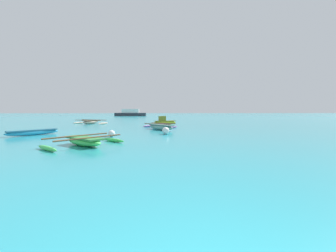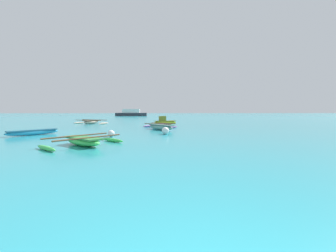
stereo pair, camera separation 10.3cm
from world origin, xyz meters
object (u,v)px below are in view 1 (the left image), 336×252
at_px(mooring_buoy_1, 112,134).
at_px(moored_boat_0, 91,122).
at_px(mooring_buoy_0, 166,131).
at_px(moored_boat_5, 164,122).
at_px(moored_boat_1, 84,141).
at_px(moored_boat_2, 160,125).
at_px(moored_boat_4, 33,132).
at_px(distant_ferry, 130,113).
at_px(moored_boat_3, 161,127).

bearing_deg(mooring_buoy_1, moored_boat_0, 111.70).
bearing_deg(mooring_buoy_1, mooring_buoy_0, 23.28).
bearing_deg(moored_boat_5, moored_boat_1, -128.50).
relative_size(moored_boat_2, mooring_buoy_0, 6.82).
distance_m(moored_boat_1, moored_boat_5, 15.83).
bearing_deg(moored_boat_2, mooring_buoy_1, -168.37).
distance_m(moored_boat_2, mooring_buoy_0, 6.34).
bearing_deg(moored_boat_4, moored_boat_1, -91.54).
bearing_deg(moored_boat_5, moored_boat_2, -120.76).
distance_m(moored_boat_5, distant_ferry, 40.73).
relative_size(moored_boat_0, moored_boat_5, 1.60).
bearing_deg(moored_boat_3, moored_boat_5, 141.17).
height_order(moored_boat_4, mooring_buoy_1, mooring_buoy_1).
relative_size(moored_boat_4, distant_ferry, 0.32).
distance_m(moored_boat_1, mooring_buoy_0, 6.49).
relative_size(moored_boat_4, moored_boat_5, 1.04).
distance_m(mooring_buoy_0, distant_ferry, 50.75).
relative_size(moored_boat_0, moored_boat_4, 1.54).
xyz_separation_m(moored_boat_5, mooring_buoy_1, (-3.67, -11.77, -0.14)).
relative_size(moored_boat_3, moored_boat_4, 1.06).
bearing_deg(mooring_buoy_0, moored_boat_4, -178.53).
distance_m(moored_boat_2, mooring_buoy_1, 8.46).
bearing_deg(moored_boat_0, moored_boat_2, -103.01).
height_order(moored_boat_0, moored_boat_4, moored_boat_0).
relative_size(moored_boat_0, mooring_buoy_0, 8.50).
xyz_separation_m(moored_boat_3, mooring_buoy_0, (0.35, -3.50, -0.00)).
height_order(moored_boat_0, moored_boat_2, moored_boat_0).
distance_m(moored_boat_3, distant_ferry, 47.24).
distance_m(moored_boat_0, mooring_buoy_0, 15.58).
distance_m(mooring_buoy_0, mooring_buoy_1, 3.86).
xyz_separation_m(moored_boat_1, mooring_buoy_1, (0.59, 3.48, -0.00)).
xyz_separation_m(moored_boat_1, moored_boat_4, (-5.10, 4.77, -0.01)).
bearing_deg(mooring_buoy_0, moored_boat_1, -129.61).
height_order(moored_boat_0, moored_boat_5, moored_boat_5).
relative_size(moored_boat_2, moored_boat_5, 1.29).
bearing_deg(moored_boat_2, moored_boat_3, -145.25).
xyz_separation_m(moored_boat_4, moored_boat_5, (9.36, 10.48, 0.15)).
height_order(moored_boat_2, moored_boat_5, moored_boat_5).
bearing_deg(moored_boat_3, moored_boat_2, 146.59).
height_order(moored_boat_2, moored_boat_3, moored_boat_3).
bearing_deg(moored_boat_2, distant_ferry, 44.49).
xyz_separation_m(moored_boat_2, distant_ferry, (-8.60, 43.61, 0.61)).
bearing_deg(moored_boat_3, mooring_buoy_1, -67.29).
bearing_deg(mooring_buoy_1, moored_boat_4, 167.24).
relative_size(moored_boat_0, mooring_buoy_1, 9.93).
bearing_deg(moored_boat_3, moored_boat_4, -102.02).
xyz_separation_m(moored_boat_2, moored_boat_5, (0.54, 3.92, 0.17)).
bearing_deg(moored_boat_4, moored_boat_5, -0.23).
bearing_deg(moored_boat_1, distant_ferry, 137.07).
bearing_deg(moored_boat_0, mooring_buoy_0, -121.35).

